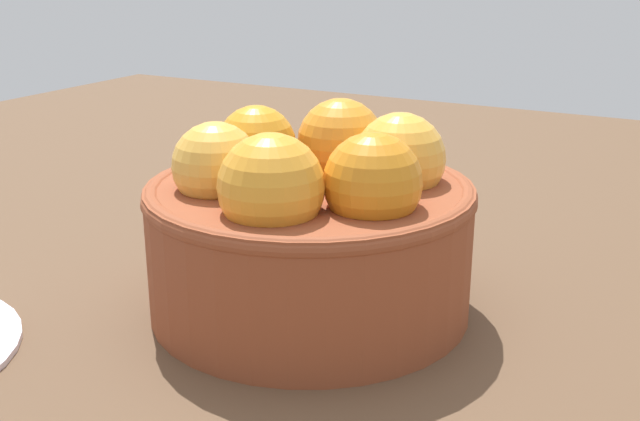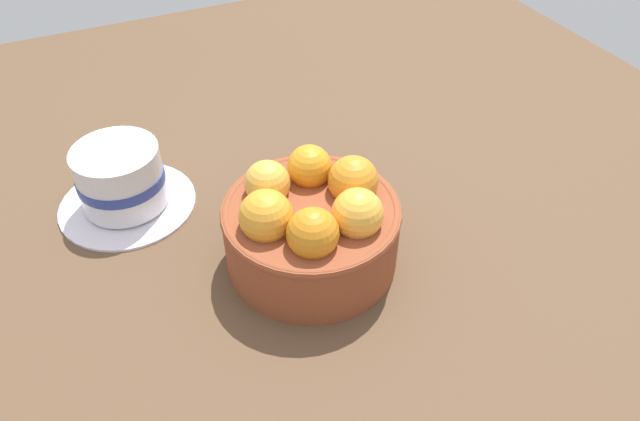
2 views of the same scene
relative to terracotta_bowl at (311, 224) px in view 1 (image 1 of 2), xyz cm
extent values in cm
cube|color=brown|center=(-0.05, 0.00, -6.06)|extent=(122.33, 115.45, 3.04)
cylinder|color=brown|center=(-0.05, 0.00, -1.26)|extent=(16.11, 16.11, 6.58)
torus|color=brown|center=(-0.05, 0.00, 1.63)|extent=(16.31, 16.31, 1.00)
sphere|color=orange|center=(0.52, -4.46, 3.18)|extent=(4.73, 4.73, 4.73)
sphere|color=orange|center=(4.10, -1.73, 3.18)|extent=(4.46, 4.46, 4.46)
sphere|color=#F8AE3B|center=(3.52, 2.73, 3.18)|extent=(4.54, 4.54, 4.54)
sphere|color=orange|center=(-0.63, 4.46, 3.18)|extent=(4.66, 4.66, 4.66)
sphere|color=orange|center=(-4.20, 1.73, 3.18)|extent=(4.18, 4.18, 4.18)
sphere|color=gold|center=(-3.63, -2.73, 3.18)|extent=(4.22, 4.22, 4.22)
camera|label=1|loc=(17.81, -32.04, 12.92)|focal=43.98mm
camera|label=2|loc=(36.91, -16.41, 37.62)|focal=33.97mm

